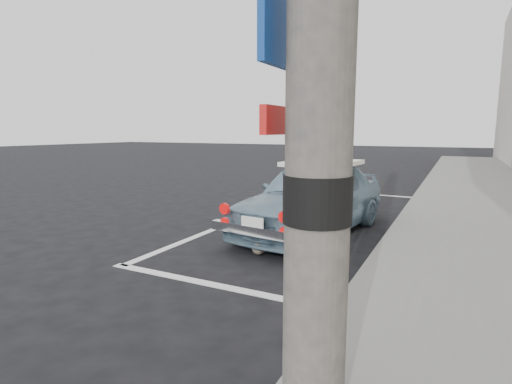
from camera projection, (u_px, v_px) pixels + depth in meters
The scene contains 7 objects.
ground at pixel (207, 265), 4.92m from camera, with size 80.00×80.00×0.00m, color black.
sidewalk at pixel (495, 251), 5.24m from camera, with size 2.80×40.00×0.15m, color slate.
pline_rear at pixel (220, 286), 4.26m from camera, with size 3.00×0.12×0.01m, color silver.
pline_front at pixel (362, 194), 10.42m from camera, with size 3.00×0.12×0.01m, color silver.
pline_side at pixel (253, 213), 7.97m from camera, with size 0.12×7.00×0.01m, color silver.
retro_coupe at pixel (313, 196), 6.43m from camera, with size 1.81×3.60×1.18m.
cat at pixel (259, 247), 5.33m from camera, with size 0.29×0.40×0.23m.
Camera 1 is at (2.68, -3.94, 1.65)m, focal length 28.00 mm.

